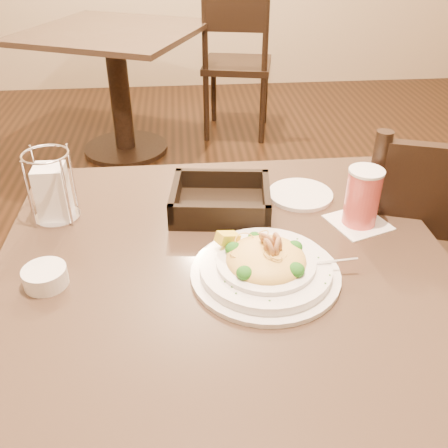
{
  "coord_description": "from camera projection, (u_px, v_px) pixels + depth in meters",
  "views": [
    {
      "loc": [
        -0.07,
        -0.77,
        1.33
      ],
      "look_at": [
        0.0,
        0.02,
        0.82
      ],
      "focal_mm": 40.0,
      "sensor_mm": 36.0,
      "label": 1
    }
  ],
  "objects": [
    {
      "name": "main_table",
      "position": [
        225.0,
        348.0,
        1.1
      ],
      "size": [
        0.9,
        0.9,
        0.74
      ],
      "color": "black",
      "rests_on": "ground"
    },
    {
      "name": "background_table",
      "position": [
        117.0,
        71.0,
        2.9
      ],
      "size": [
        1.19,
        1.19,
        0.74
      ],
      "rotation": [
        0.0,
        0.0,
        -0.41
      ],
      "color": "black",
      "rests_on": "ground"
    },
    {
      "name": "dining_chair_near",
      "position": [
        425.0,
        270.0,
        1.34
      ],
      "size": [
        0.53,
        0.53,
        0.93
      ],
      "rotation": [
        0.0,
        0.0,
        2.82
      ],
      "color": "black",
      "rests_on": "ground"
    },
    {
      "name": "dining_chair_far",
      "position": [
        237.0,
        60.0,
        3.14
      ],
      "size": [
        0.5,
        0.5,
        0.93
      ],
      "rotation": [
        0.0,
        0.0,
        2.94
      ],
      "color": "black",
      "rests_on": "ground"
    },
    {
      "name": "pasta_bowl",
      "position": [
        265.0,
        265.0,
        0.93
      ],
      "size": [
        0.31,
        0.28,
        0.09
      ],
      "rotation": [
        0.0,
        0.0,
        -0.14
      ],
      "color": "white",
      "rests_on": "main_table"
    },
    {
      "name": "drink_glass",
      "position": [
        362.0,
        198.0,
        1.06
      ],
      "size": [
        0.15,
        0.15,
        0.13
      ],
      "rotation": [
        0.0,
        0.0,
        0.35
      ],
      "color": "white",
      "rests_on": "main_table"
    },
    {
      "name": "bread_basket",
      "position": [
        221.0,
        202.0,
        1.13
      ],
      "size": [
        0.24,
        0.2,
        0.06
      ],
      "rotation": [
        0.0,
        0.0,
        -0.12
      ],
      "color": "black",
      "rests_on": "main_table"
    },
    {
      "name": "napkin_caddy",
      "position": [
        53.0,
        191.0,
        1.08
      ],
      "size": [
        0.1,
        0.1,
        0.16
      ],
      "rotation": [
        0.0,
        0.0,
        -0.26
      ],
      "color": "silver",
      "rests_on": "main_table"
    },
    {
      "name": "side_plate",
      "position": [
        300.0,
        194.0,
        1.19
      ],
      "size": [
        0.17,
        0.17,
        0.01
      ],
      "primitive_type": "cylinder",
      "rotation": [
        0.0,
        0.0,
        -0.09
      ],
      "color": "white",
      "rests_on": "main_table"
    },
    {
      "name": "butter_ramekin",
      "position": [
        45.0,
        277.0,
        0.91
      ],
      "size": [
        0.09,
        0.09,
        0.04
      ],
      "primitive_type": "cylinder",
      "rotation": [
        0.0,
        0.0,
        0.06
      ],
      "color": "white",
      "rests_on": "main_table"
    }
  ]
}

